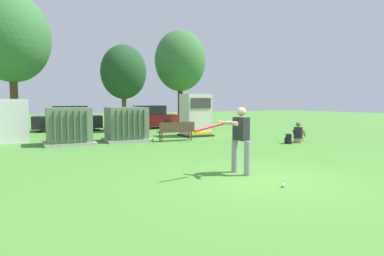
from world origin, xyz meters
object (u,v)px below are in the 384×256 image
(generator_enclosure, at_px, (196,115))
(parked_car_left_of_center, at_px, (148,118))
(sports_ball, at_px, (283,185))
(seated_spectator, at_px, (299,134))
(park_bench, at_px, (176,130))
(backpack, at_px, (288,139))
(transformer_mid_west, at_px, (127,125))
(parked_car_leftmost, at_px, (69,119))
(batter, at_px, (239,137))
(transformer_west, at_px, (69,127))

(generator_enclosure, relative_size, parked_car_left_of_center, 0.52)
(parked_car_left_of_center, bearing_deg, sports_ball, -99.85)
(generator_enclosure, distance_m, seated_spectator, 5.56)
(generator_enclosure, bearing_deg, park_bench, -140.23)
(seated_spectator, xyz_separation_m, backpack, (-0.74, -0.11, -0.16))
(park_bench, height_order, backpack, park_bench)
(transformer_mid_west, height_order, park_bench, transformer_mid_west)
(generator_enclosure, distance_m, sports_ball, 10.89)
(parked_car_leftmost, bearing_deg, generator_enclosure, -49.41)
(transformer_mid_west, xyz_separation_m, seated_spectator, (6.88, -4.25, -0.41))
(transformer_mid_west, xyz_separation_m, parked_car_leftmost, (-1.74, 7.13, -0.04))
(batter, height_order, parked_car_left_of_center, batter)
(batter, distance_m, sports_ball, 1.79)
(generator_enclosure, height_order, seated_spectator, generator_enclosure)
(park_bench, bearing_deg, sports_ball, -99.62)
(park_bench, relative_size, parked_car_leftmost, 0.41)
(transformer_mid_west, distance_m, backpack, 7.55)
(transformer_west, xyz_separation_m, backpack, (8.74, -4.31, -0.57))
(sports_ball, bearing_deg, generator_enclosure, 71.90)
(park_bench, bearing_deg, parked_car_leftmost, 114.96)
(sports_ball, relative_size, seated_spectator, 0.09)
(backpack, bearing_deg, parked_car_left_of_center, 103.47)
(batter, bearing_deg, parked_car_leftmost, 98.41)
(generator_enclosure, xyz_separation_m, seated_spectator, (2.88, -4.69, -0.76))
(parked_car_leftmost, bearing_deg, parked_car_left_of_center, -5.12)
(transformer_west, xyz_separation_m, generator_enclosure, (6.60, 0.50, 0.35))
(transformer_west, bearing_deg, backpack, -26.22)
(parked_car_left_of_center, bearing_deg, batter, -101.12)
(backpack, bearing_deg, seated_spectator, 8.61)
(batter, distance_m, backpack, 6.90)
(transformer_west, height_order, transformer_mid_west, same)
(transformer_mid_west, distance_m, batter, 8.35)
(transformer_mid_west, xyz_separation_m, generator_enclosure, (4.00, 0.44, 0.35))
(parked_car_leftmost, bearing_deg, seated_spectator, -52.87)
(sports_ball, height_order, parked_car_leftmost, parked_car_leftmost)
(parked_car_left_of_center, bearing_deg, backpack, -76.53)
(generator_enclosure, height_order, parked_car_left_of_center, generator_enclosure)
(generator_enclosure, height_order, parked_car_leftmost, generator_enclosure)
(sports_ball, distance_m, parked_car_left_of_center, 16.79)
(transformer_west, xyz_separation_m, seated_spectator, (9.49, -4.19, -0.41))
(generator_enclosure, xyz_separation_m, parked_car_left_of_center, (-0.50, 6.23, -0.38))
(backpack, bearing_deg, transformer_mid_west, 144.59)
(generator_enclosure, distance_m, park_bench, 2.53)
(backpack, bearing_deg, generator_enclosure, 114.04)
(transformer_mid_west, bearing_deg, batter, -86.23)
(batter, bearing_deg, generator_enclosure, 68.54)
(batter, relative_size, backpack, 3.95)
(transformer_mid_west, relative_size, batter, 1.21)
(transformer_mid_west, bearing_deg, parked_car_leftmost, 103.70)
(seated_spectator, bearing_deg, transformer_west, 156.15)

